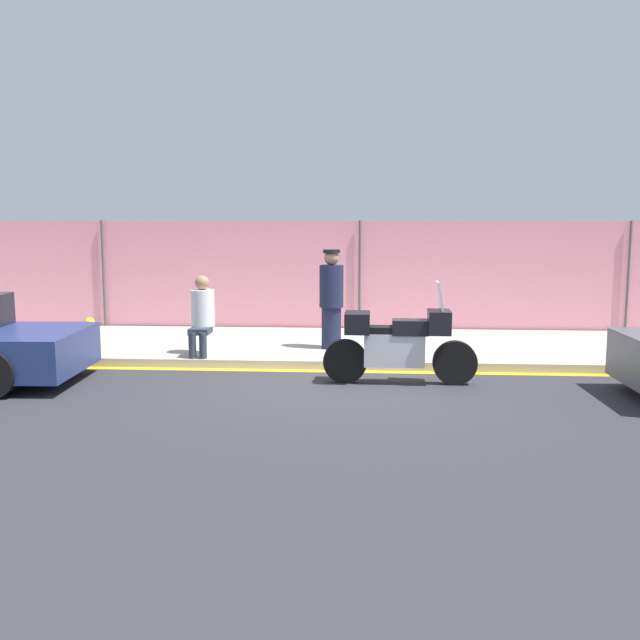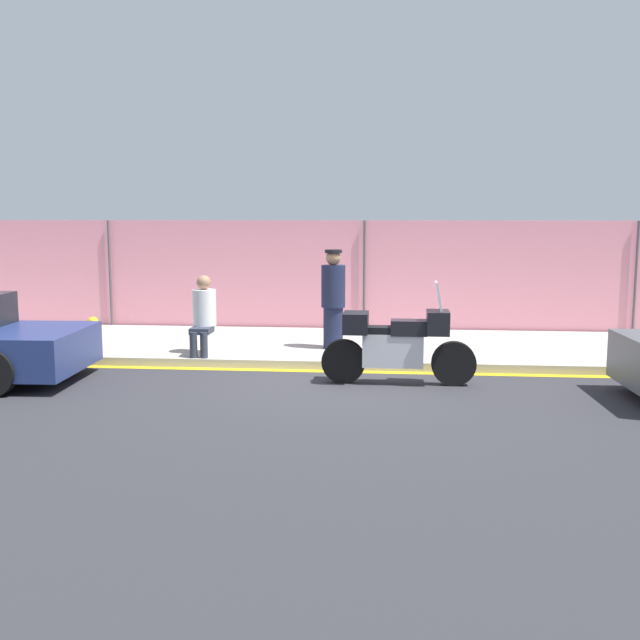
% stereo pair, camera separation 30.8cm
% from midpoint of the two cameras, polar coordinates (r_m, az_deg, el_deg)
% --- Properties ---
extents(ground_plane, '(120.00, 120.00, 0.00)m').
position_cam_midpoint_polar(ground_plane, '(11.06, 1.84, -4.80)').
color(ground_plane, '#2D2D33').
extents(sidewalk, '(39.51, 3.52, 0.14)m').
position_cam_midpoint_polar(sidewalk, '(13.61, 2.24, -2.05)').
color(sidewalk, '#ADA89E').
rests_on(sidewalk, ground_plane).
extents(curb_paint_stripe, '(39.51, 0.18, 0.01)m').
position_cam_midpoint_polar(curb_paint_stripe, '(11.81, 1.97, -3.95)').
color(curb_paint_stripe, gold).
rests_on(curb_paint_stripe, ground_plane).
extents(storefront_fence, '(37.54, 0.17, 2.33)m').
position_cam_midpoint_polar(storefront_fence, '(15.30, 2.47, 3.22)').
color(storefront_fence, pink).
rests_on(storefront_fence, ground_plane).
extents(motorcycle, '(2.24, 0.51, 1.51)m').
position_cam_midpoint_polar(motorcycle, '(10.92, 5.19, -1.72)').
color(motorcycle, black).
rests_on(motorcycle, ground_plane).
extents(officer_standing, '(0.42, 0.42, 1.72)m').
position_cam_midpoint_polar(officer_standing, '(12.94, 0.19, 1.65)').
color(officer_standing, '#191E38').
rests_on(officer_standing, sidewalk).
extents(person_seated_on_curb, '(0.39, 0.68, 1.32)m').
position_cam_midpoint_polar(person_seated_on_curb, '(12.56, -9.68, 0.66)').
color(person_seated_on_curb, '#2D3342').
rests_on(person_seated_on_curb, sidewalk).
extents(fire_hydrant, '(0.22, 0.27, 0.59)m').
position_cam_midpoint_polar(fire_hydrant, '(13.31, -17.76, -1.10)').
color(fire_hydrant, gold).
rests_on(fire_hydrant, sidewalk).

